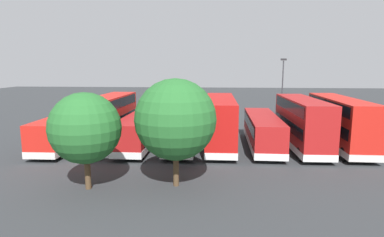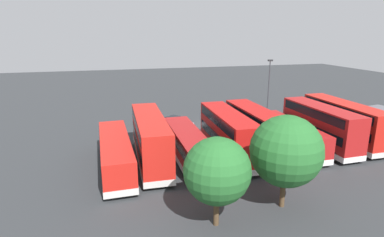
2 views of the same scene
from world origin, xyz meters
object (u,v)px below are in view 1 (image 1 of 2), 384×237
object	(u,v)px
bus_double_decker_near_end	(340,121)
lamp_post_tall	(282,86)
bus_single_deck_far_end	(71,128)
bus_single_deck_sixth	(142,129)
bus_double_decker_second	(302,122)
bus_double_decker_seventh	(107,119)
car_hatchback_silver	(172,119)
bus_double_decker_fifth	(184,121)
bus_single_deck_third	(263,130)
bus_double_decker_fourth	(220,121)

from	to	relation	value
bus_double_decker_near_end	lamp_post_tall	size ratio (longest dim) A/B	1.40
bus_single_deck_far_end	lamp_post_tall	world-z (taller)	lamp_post_tall
bus_single_deck_sixth	lamp_post_tall	xyz separation A→B (m)	(-15.48, -13.05, 3.24)
bus_double_decker_second	lamp_post_tall	size ratio (longest dim) A/B	1.27
bus_double_decker_seventh	car_hatchback_silver	size ratio (longest dim) A/B	2.74
bus_double_decker_near_end	bus_double_decker_seventh	size ratio (longest dim) A/B	0.98
bus_single_deck_far_end	bus_double_decker_near_end	bearing A→B (deg)	-177.97
bus_double_decker_fifth	car_hatchback_silver	distance (m)	11.49
bus_single_deck_sixth	bus_single_deck_third	bearing A→B (deg)	-179.00
bus_single_deck_far_end	bus_double_decker_fourth	bearing A→B (deg)	-178.66
bus_single_deck_far_end	car_hatchback_silver	bearing A→B (deg)	-126.35
bus_double_decker_fourth	bus_double_decker_fifth	bearing A→B (deg)	4.69
bus_single_deck_far_end	lamp_post_tall	distance (m)	26.12
bus_double_decker_second	bus_single_deck_third	world-z (taller)	bus_double_decker_second
bus_double_decker_near_end	bus_double_decker_fifth	bearing A→B (deg)	3.32
bus_double_decker_fourth	lamp_post_tall	bearing A→B (deg)	-122.30
bus_single_deck_third	bus_single_deck_far_end	distance (m)	18.03
bus_single_deck_third	bus_double_decker_fourth	world-z (taller)	bus_double_decker_fourth
bus_double_decker_fourth	bus_single_deck_far_end	xyz separation A→B (m)	(14.12, 0.33, -0.82)
car_hatchback_silver	lamp_post_tall	distance (m)	14.87
bus_double_decker_fifth	bus_single_deck_far_end	xyz separation A→B (m)	(10.83, 0.06, -0.82)
bus_single_deck_sixth	bus_double_decker_seventh	distance (m)	3.64
bus_single_deck_third	bus_single_deck_far_end	xyz separation A→B (m)	(18.03, 0.39, 0.00)
bus_single_deck_sixth	bus_single_deck_far_end	size ratio (longest dim) A/B	0.94
bus_double_decker_near_end	bus_double_decker_second	xyz separation A→B (m)	(3.59, 0.78, -0.00)
bus_single_deck_third	lamp_post_tall	size ratio (longest dim) A/B	1.32
bus_double_decker_near_end	bus_double_decker_fourth	xyz separation A→B (m)	(10.92, 0.55, -0.00)
bus_double_decker_fourth	bus_double_decker_fifth	distance (m)	3.30
bus_double_decker_second	bus_double_decker_fourth	xyz separation A→B (m)	(7.33, -0.22, 0.00)
bus_single_deck_sixth	car_hatchback_silver	world-z (taller)	bus_single_deck_sixth
bus_double_decker_second	bus_double_decker_near_end	bearing A→B (deg)	-167.79
bus_double_decker_fourth	bus_single_deck_far_end	world-z (taller)	bus_double_decker_fourth
bus_double_decker_near_end	bus_double_decker_fifth	world-z (taller)	same
bus_double_decker_fourth	bus_single_deck_sixth	world-z (taller)	bus_double_decker_fourth
bus_double_decker_near_end	car_hatchback_silver	distance (m)	19.80
bus_double_decker_near_end	bus_single_deck_far_end	distance (m)	25.06
bus_single_deck_sixth	bus_double_decker_fourth	bearing A→B (deg)	-178.91
bus_single_deck_far_end	lamp_post_tall	size ratio (longest dim) A/B	1.45
bus_single_deck_sixth	car_hatchback_silver	bearing A→B (deg)	-97.16
bus_single_deck_sixth	bus_single_deck_far_end	distance (m)	6.80
bus_double_decker_fifth	lamp_post_tall	size ratio (longest dim) A/B	1.30
bus_single_deck_third	car_hatchback_silver	distance (m)	14.59
bus_single_deck_sixth	bus_single_deck_far_end	world-z (taller)	same
bus_double_decker_second	bus_double_decker_fifth	world-z (taller)	same
car_hatchback_silver	bus_single_deck_sixth	bearing A→B (deg)	82.84
bus_double_decker_seventh	bus_single_deck_far_end	xyz separation A→B (m)	(3.29, 0.66, -0.83)
bus_double_decker_fifth	bus_single_deck_sixth	world-z (taller)	bus_double_decker_fifth
bus_double_decker_second	bus_single_deck_far_end	xyz separation A→B (m)	(21.45, 0.11, -0.82)
bus_single_deck_sixth	bus_double_decker_fifth	bearing A→B (deg)	178.15
lamp_post_tall	bus_single_deck_far_end	bearing A→B (deg)	30.73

